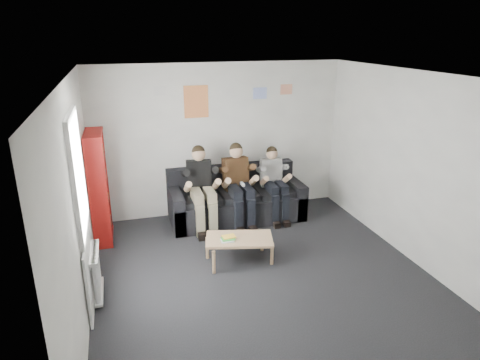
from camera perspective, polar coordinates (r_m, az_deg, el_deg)
The scene contains 14 objects.
room_shell at distance 5.39m, azimuth 3.52°, elevation -0.78°, with size 5.00×5.00×5.00m.
sofa at distance 7.64m, azimuth -0.56°, elevation -2.79°, with size 2.34×0.96×0.90m.
bookshelf at distance 7.04m, azimuth -18.23°, elevation -0.92°, with size 0.26×0.79×1.76m.
coffee_table at distance 6.22m, azimuth -0.11°, elevation -8.09°, with size 0.95×0.52×0.38m.
game_cases at distance 6.14m, azimuth -1.61°, elevation -7.81°, with size 0.22×0.19×0.04m.
person_left at distance 7.18m, azimuth -5.13°, elevation -1.17°, with size 0.42×0.91×1.40m.
person_middle at distance 7.32m, azimuth -0.12°, elevation -0.68°, with size 0.42×0.90×1.40m.
person_right at distance 7.54m, azimuth 4.63°, elevation -0.49°, with size 0.37×0.79×1.29m.
radiator at distance 5.74m, azimuth -18.56°, elevation -11.59°, with size 0.10×0.64×0.60m.
window at distance 5.44m, azimuth -20.09°, elevation -5.48°, with size 0.05×1.30×2.36m.
poster_large at distance 7.46m, azimuth -5.86°, elevation 10.34°, with size 0.42×0.01×0.55m, color #EBB952.
poster_blue at distance 7.74m, azimuth 2.68°, elevation 11.48°, with size 0.25×0.01×0.20m, color #4771F1.
poster_pink at distance 7.90m, azimuth 6.19°, elevation 11.93°, with size 0.22×0.01×0.18m, color #C73E98.
poster_sign at distance 7.35m, azimuth -10.61°, elevation 11.56°, with size 0.20×0.01×0.14m, color silver.
Camera 1 is at (-1.74, -4.76, 3.20)m, focal length 32.00 mm.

